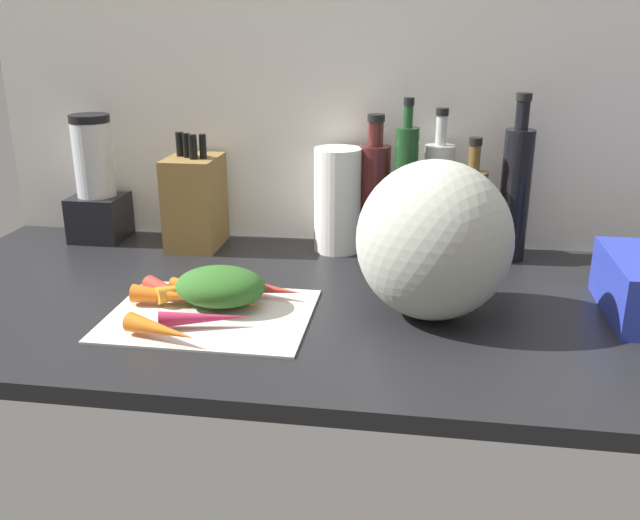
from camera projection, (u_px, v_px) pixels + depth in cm
name	position (u px, v px, depth cm)	size (l,w,h in cm)	color
ground_plane	(325.00, 305.00, 134.19)	(170.00, 80.00, 3.00)	black
wall_back	(349.00, 116.00, 159.65)	(170.00, 3.00, 60.00)	silver
cutting_board	(210.00, 314.00, 125.31)	(36.60, 28.85, 0.80)	beige
carrot_0	(168.00, 296.00, 127.97)	(3.52, 3.52, 14.03)	orange
carrot_1	(202.00, 290.00, 132.05)	(2.60, 2.60, 14.23)	orange
carrot_2	(161.00, 330.00, 114.03)	(3.42, 3.42, 13.72)	orange
carrot_3	(239.00, 288.00, 132.53)	(2.93, 2.93, 12.17)	orange
carrot_4	(171.00, 291.00, 129.86)	(3.54, 3.54, 12.99)	red
carrot_5	(206.00, 318.00, 119.14)	(2.87, 2.87, 16.00)	#B2264C
carrot_6	(270.00, 289.00, 131.69)	(2.99, 2.99, 12.32)	red
carrot_7	(239.00, 301.00, 127.43)	(2.10, 2.10, 11.45)	orange
carrot_8	(196.00, 288.00, 131.85)	(3.37, 3.37, 15.69)	orange
carrot_greens_pile	(220.00, 286.00, 127.41)	(16.86, 12.97, 7.13)	#2D6023
winter_squash	(434.00, 241.00, 121.01)	(27.63, 25.49, 28.68)	#B2B7A8
knife_block	(195.00, 201.00, 160.88)	(11.55, 15.04, 26.83)	olive
blender_appliance	(97.00, 187.00, 165.28)	(12.25, 12.25, 30.28)	black
paper_towel_roll	(338.00, 200.00, 157.42)	(10.74, 10.74, 23.95)	white
bottle_0	(374.00, 194.00, 157.71)	(7.11, 7.11, 31.35)	#471919
bottle_1	(405.00, 190.00, 153.13)	(5.12, 5.12, 35.41)	#19421E
bottle_2	(437.00, 197.00, 156.17)	(6.79, 6.79, 32.91)	silver
bottle_3	(470.00, 213.00, 151.99)	(6.53, 6.53, 27.34)	brown
bottle_4	(515.00, 192.00, 150.50)	(6.48, 6.48, 36.66)	black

